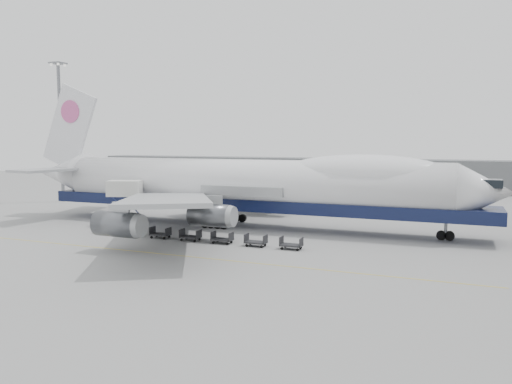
% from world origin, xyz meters
% --- Properties ---
extents(ground, '(260.00, 260.00, 0.00)m').
position_xyz_m(ground, '(0.00, 0.00, 0.00)').
color(ground, gray).
rests_on(ground, ground).
extents(apron_line, '(60.00, 0.15, 0.01)m').
position_xyz_m(apron_line, '(0.00, -6.00, 0.01)').
color(apron_line, gold).
rests_on(apron_line, ground).
extents(hangar, '(110.00, 8.00, 7.00)m').
position_xyz_m(hangar, '(-10.00, 70.00, 3.50)').
color(hangar, slate).
rests_on(hangar, ground).
extents(floodlight_mast, '(2.40, 2.40, 25.43)m').
position_xyz_m(floodlight_mast, '(-42.00, 24.00, 14.27)').
color(floodlight_mast, slate).
rests_on(floodlight_mast, ground).
extents(airliner, '(67.00, 55.30, 19.98)m').
position_xyz_m(airliner, '(0.64, 12.00, 5.62)').
color(airliner, white).
rests_on(airliner, ground).
extents(catering_truck, '(5.20, 4.32, 6.04)m').
position_xyz_m(catering_truck, '(-15.28, 6.81, 3.43)').
color(catering_truck, navy).
rests_on(catering_truck, ground).
extents(dolly_0, '(2.30, 1.35, 1.30)m').
position_xyz_m(dolly_0, '(-14.05, 0.89, 0.53)').
color(dolly_0, '#2D2D30').
rests_on(dolly_0, ground).
extents(dolly_1, '(2.30, 1.35, 1.30)m').
position_xyz_m(dolly_1, '(-10.03, 0.89, 0.53)').
color(dolly_1, '#2D2D30').
rests_on(dolly_1, ground).
extents(dolly_2, '(2.30, 1.35, 1.30)m').
position_xyz_m(dolly_2, '(-6.01, 0.89, 0.53)').
color(dolly_2, '#2D2D30').
rests_on(dolly_2, ground).
extents(dolly_3, '(2.30, 1.35, 1.30)m').
position_xyz_m(dolly_3, '(-1.99, 0.89, 0.53)').
color(dolly_3, '#2D2D30').
rests_on(dolly_3, ground).
extents(dolly_4, '(2.30, 1.35, 1.30)m').
position_xyz_m(dolly_4, '(2.03, 0.89, 0.53)').
color(dolly_4, '#2D2D30').
rests_on(dolly_4, ground).
extents(dolly_5, '(2.30, 1.35, 1.30)m').
position_xyz_m(dolly_5, '(6.05, 0.89, 0.53)').
color(dolly_5, '#2D2D30').
rests_on(dolly_5, ground).
extents(dolly_6, '(2.30, 1.35, 1.30)m').
position_xyz_m(dolly_6, '(10.07, 0.89, 0.53)').
color(dolly_6, '#2D2D30').
rests_on(dolly_6, ground).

